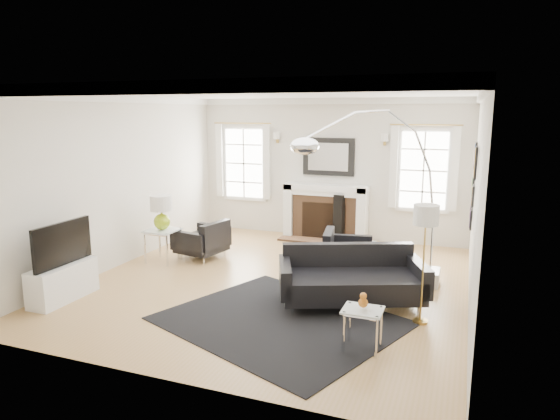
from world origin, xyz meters
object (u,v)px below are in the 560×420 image
at_px(fireplace, 325,213).
at_px(sofa, 351,279).
at_px(armchair_right, 345,254).
at_px(arc_floor_lamp, 373,193).
at_px(armchair_left, 204,241).
at_px(coffee_table, 349,246).
at_px(gourd_lamp, 161,210).

bearing_deg(fireplace, sofa, -68.72).
bearing_deg(armchair_right, fireplace, 114.06).
bearing_deg(arc_floor_lamp, armchair_right, 125.37).
bearing_deg(armchair_left, coffee_table, 12.38).
bearing_deg(gourd_lamp, armchair_left, 39.76).
bearing_deg(armchair_left, gourd_lamp, -140.24).
bearing_deg(sofa, armchair_left, 157.78).
xyz_separation_m(coffee_table, gourd_lamp, (-3.01, -0.99, 0.59)).
xyz_separation_m(fireplace, arc_floor_lamp, (1.42, -2.74, 0.89)).
bearing_deg(sofa, arc_floor_lamp, 71.56).
relative_size(fireplace, arc_floor_lamp, 0.64).
height_order(fireplace, gourd_lamp, gourd_lamp).
height_order(sofa, coffee_table, sofa).
height_order(armchair_right, arc_floor_lamp, arc_floor_lamp).
relative_size(sofa, gourd_lamp, 3.54).
relative_size(armchair_right, arc_floor_lamp, 0.35).
xyz_separation_m(fireplace, sofa, (1.26, -3.23, -0.20)).
xyz_separation_m(armchair_right, coffee_table, (-0.04, 0.47, 0.00)).
bearing_deg(coffee_table, sofa, -76.35).
height_order(armchair_left, coffee_table, armchair_left).
distance_m(fireplace, coffee_table, 1.74).
bearing_deg(sofa, fireplace, 111.28).
distance_m(fireplace, gourd_lamp, 3.33).
bearing_deg(armchair_left, arc_floor_lamp, -12.68).
height_order(fireplace, sofa, fireplace).
bearing_deg(fireplace, armchair_left, -128.44).
xyz_separation_m(sofa, armchair_right, (-0.38, 1.25, -0.03)).
distance_m(gourd_lamp, arc_floor_lamp, 3.64).
height_order(armchair_left, gourd_lamp, gourd_lamp).
height_order(sofa, gourd_lamp, gourd_lamp).
relative_size(armchair_left, arc_floor_lamp, 0.35).
height_order(sofa, armchair_left, sofa).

